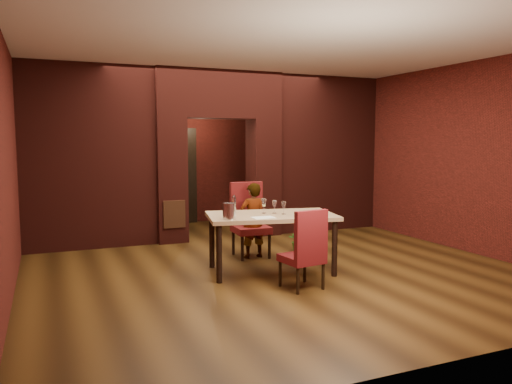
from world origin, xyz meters
TOP-DOWN VIEW (x-y plane):
  - floor at (0.00, 0.00)m, footprint 8.00×8.00m
  - ceiling at (0.00, 0.00)m, footprint 7.00×8.00m
  - wall_back at (0.00, 4.00)m, footprint 7.00×0.04m
  - wall_front at (0.00, -4.00)m, footprint 7.00×0.04m
  - wall_left at (-3.50, 0.00)m, footprint 0.04×8.00m
  - wall_right at (3.50, 0.00)m, footprint 0.04×8.00m
  - pillar_left at (-0.95, 2.00)m, footprint 0.55×0.55m
  - pillar_right at (0.95, 2.00)m, footprint 0.55×0.55m
  - lintel at (0.00, 2.00)m, footprint 2.45×0.55m
  - wing_wall_left at (-2.36, 2.00)m, footprint 2.28×0.35m
  - wing_wall_right at (2.36, 2.00)m, footprint 2.28×0.35m
  - vent_panel at (-0.95, 1.71)m, footprint 0.40×0.03m
  - rear_door at (-0.40, 3.94)m, footprint 0.90×0.08m
  - rear_door_frame at (-0.40, 3.90)m, footprint 1.02×0.04m
  - dining_table at (-0.13, -0.72)m, footprint 1.96×1.34m
  - chair_far at (-0.04, 0.26)m, footprint 0.57×0.57m
  - chair_near at (-0.10, -1.60)m, footprint 0.53×0.53m
  - person_seated at (-0.04, 0.18)m, footprint 0.46×0.32m
  - wine_glass_a at (-0.20, -0.62)m, footprint 0.09×0.09m
  - wine_glass_b at (-0.06, -0.68)m, footprint 0.08×0.08m
  - wine_glass_c at (0.03, -0.80)m, footprint 0.08×0.08m
  - tasting_sheet at (-0.37, -0.99)m, footprint 0.31×0.23m
  - wine_bucket at (-0.84, -0.93)m, footprint 0.18×0.18m
  - water_bottle at (-0.61, -0.50)m, footprint 0.06×0.06m
  - potted_plant at (0.84, 0.28)m, footprint 0.47×0.45m

SIDE VIEW (x-z plane):
  - floor at x=0.00m, z-range 0.00..0.00m
  - potted_plant at x=0.84m, z-range 0.00..0.39m
  - dining_table at x=-0.13m, z-range 0.00..0.84m
  - chair_near at x=-0.10m, z-range 0.00..1.03m
  - vent_panel at x=-0.95m, z-range 0.30..0.80m
  - chair_far at x=-0.04m, z-range 0.00..1.20m
  - person_seated at x=-0.04m, z-range 0.00..1.21m
  - tasting_sheet at x=-0.37m, z-range 0.84..0.85m
  - wine_glass_c at x=0.03m, z-range 0.84..1.03m
  - wine_glass_b at x=-0.06m, z-range 0.84..1.03m
  - wine_glass_a at x=-0.20m, z-range 0.84..1.05m
  - wine_bucket at x=-0.84m, z-range 0.84..1.06m
  - water_bottle at x=-0.61m, z-range 0.84..1.11m
  - rear_door at x=-0.40m, z-range 0.00..2.10m
  - rear_door_frame at x=-0.40m, z-range -0.06..2.16m
  - pillar_left at x=-0.95m, z-range 0.00..2.30m
  - pillar_right at x=0.95m, z-range 0.00..2.30m
  - wall_back at x=0.00m, z-range 0.00..3.20m
  - wall_front at x=0.00m, z-range 0.00..3.20m
  - wall_left at x=-3.50m, z-range 0.00..3.20m
  - wall_right at x=3.50m, z-range 0.00..3.20m
  - wing_wall_left at x=-2.36m, z-range 0.00..3.20m
  - wing_wall_right at x=2.36m, z-range 0.00..3.20m
  - lintel at x=0.00m, z-range 2.30..3.20m
  - ceiling at x=0.00m, z-range 3.18..3.22m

